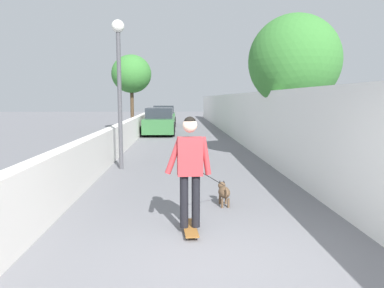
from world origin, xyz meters
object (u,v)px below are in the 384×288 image
object	(u,v)px
dog	(224,192)
car_far	(164,116)
lamp_post	(119,68)
car_near	(160,122)
tree_right_mid	(294,62)
skateboard	(190,228)
person_skateboarder	(190,163)
tree_left_near	(131,74)

from	to	relation	value
dog	car_far	xyz separation A→B (m)	(20.87, 1.96, 0.44)
lamp_post	dog	size ratio (longest dim) A/B	2.53
car_near	tree_right_mid	bearing A→B (deg)	-152.39
tree_right_mid	skateboard	world-z (taller)	tree_right_mid
car_near	car_far	bearing A→B (deg)	0.00
lamp_post	skateboard	world-z (taller)	lamp_post
tree_right_mid	lamp_post	distance (m)	5.58
dog	car_near	size ratio (longest dim) A/B	0.40
person_skateboarder	dog	bearing A→B (deg)	-26.86
dog	car_far	size ratio (longest dim) A/B	0.44
tree_right_mid	lamp_post	size ratio (longest dim) A/B	1.11
dog	car_near	world-z (taller)	car_near
tree_right_mid	car_far	distance (m)	16.84
dog	car_near	distance (m)	14.35
lamp_post	dog	bearing A→B (deg)	-145.70
tree_right_mid	car_far	bearing A→B (deg)	16.92
person_skateboarder	tree_right_mid	bearing A→B (deg)	-29.57
skateboard	lamp_post	bearing A→B (deg)	19.90
lamp_post	dog	world-z (taller)	lamp_post
tree_left_near	dog	world-z (taller)	tree_left_near
tree_left_near	tree_right_mid	world-z (taller)	tree_left_near
person_skateboarder	car_near	size ratio (longest dim) A/B	0.40
person_skateboarder	dog	world-z (taller)	person_skateboarder
skateboard	tree_left_near	bearing A→B (deg)	9.92
person_skateboarder	car_far	bearing A→B (deg)	3.23
skateboard	car_far	bearing A→B (deg)	3.23
dog	person_skateboarder	bearing A→B (deg)	153.14
dog	car_far	bearing A→B (deg)	5.35
person_skateboarder	car_far	size ratio (longest dim) A/B	0.45
lamp_post	dog	distance (m)	5.25
person_skateboarder	car_near	xyz separation A→B (m)	(15.59, 1.26, -0.37)
car_near	car_far	size ratio (longest dim) A/B	1.11
tree_right_mid	person_skateboarder	world-z (taller)	tree_right_mid
person_skateboarder	tree_left_near	bearing A→B (deg)	9.92
tree_right_mid	skateboard	size ratio (longest dim) A/B	5.86
skateboard	person_skateboarder	xyz separation A→B (m)	(-0.00, -0.00, 1.02)
tree_left_near	tree_right_mid	xyz separation A→B (m)	(-11.50, -6.70, -0.35)
tree_left_near	car_far	bearing A→B (deg)	-22.81
tree_right_mid	lamp_post	world-z (taller)	tree_right_mid
tree_right_mid	skateboard	xyz separation A→B (m)	(-6.32, 3.59, -3.19)
skateboard	dog	world-z (taller)	dog
lamp_post	car_near	world-z (taller)	lamp_post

